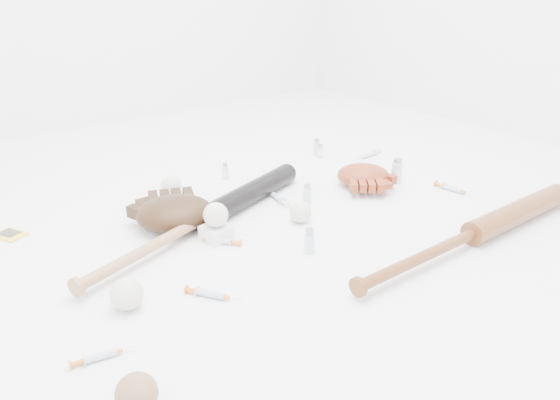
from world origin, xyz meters
TOP-DOWN VIEW (x-y plane):
  - bat_dark at (-0.21, 0.13)m, footprint 0.98×0.39m
  - bat_wood at (0.35, -0.45)m, footprint 1.01×0.08m
  - glove_dark at (-0.28, 0.19)m, footprint 0.37×0.37m
  - glove_tan at (0.44, 0.08)m, footprint 0.32×0.32m
  - trading_card at (-0.70, 0.45)m, footprint 0.10×0.11m
  - pedestal at (-0.22, 0.04)m, footprint 0.09×0.09m
  - baseball_on_pedestal at (-0.22, 0.04)m, footprint 0.07×0.07m
  - baseball_left at (-0.58, -0.13)m, footprint 0.08×0.08m
  - baseball_upper at (-0.16, 0.43)m, footprint 0.07×0.07m
  - baseball_mid at (0.05, -0.02)m, footprint 0.07×0.07m
  - baseball_aged at (-0.70, -0.45)m, footprint 0.08×0.08m
  - syringe_0 at (-0.70, -0.27)m, footprint 0.15×0.05m
  - syringe_1 at (-0.23, 0.01)m, footprint 0.13×0.14m
  - syringe_2 at (0.10, 0.16)m, footprint 0.06×0.17m
  - syringe_3 at (0.65, -0.16)m, footprint 0.04×0.17m
  - syringe_4 at (0.70, 0.29)m, footprint 0.17×0.04m
  - syringe_5 at (-0.40, -0.21)m, footprint 0.11×0.15m
  - vial_0 at (0.53, 0.41)m, footprint 0.02×0.02m
  - vial_1 at (0.54, 0.45)m, footprint 0.03×0.03m
  - vial_2 at (0.17, 0.08)m, footprint 0.03×0.03m
  - vial_3 at (0.56, 0.02)m, footprint 0.04×0.04m
  - vial_4 at (-0.06, -0.19)m, footprint 0.03×0.03m
  - vial_5 at (0.08, 0.45)m, footprint 0.02×0.02m

SIDE VIEW (x-z plane):
  - trading_card at x=-0.70m, z-range 0.00..0.01m
  - syringe_0 at x=-0.70m, z-range 0.00..0.02m
  - syringe_5 at x=-0.40m, z-range 0.00..0.02m
  - syringe_1 at x=-0.23m, z-range 0.00..0.02m
  - syringe_2 at x=0.10m, z-range 0.00..0.02m
  - syringe_3 at x=0.65m, z-range 0.00..0.02m
  - syringe_4 at x=0.70m, z-range 0.00..0.02m
  - pedestal at x=-0.22m, z-range 0.00..0.04m
  - vial_0 at x=0.53m, z-range 0.00..0.06m
  - vial_5 at x=0.08m, z-range 0.00..0.06m
  - vial_2 at x=0.17m, z-range 0.00..0.07m
  - baseball_mid at x=0.05m, z-range 0.00..0.07m
  - vial_1 at x=0.54m, z-range 0.00..0.07m
  - bat_dark at x=-0.21m, z-range 0.00..0.07m
  - bat_wood at x=0.35m, z-range 0.00..0.07m
  - baseball_upper at x=-0.16m, z-range 0.00..0.07m
  - vial_4 at x=-0.06m, z-range 0.00..0.08m
  - baseball_left at x=-0.58m, z-range 0.00..0.08m
  - baseball_aged at x=-0.70m, z-range 0.00..0.08m
  - glove_tan at x=0.44m, z-range 0.00..0.08m
  - vial_3 at x=0.56m, z-range 0.00..0.10m
  - glove_dark at x=-0.28m, z-range 0.00..0.10m
  - baseball_on_pedestal at x=-0.22m, z-range 0.04..0.12m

